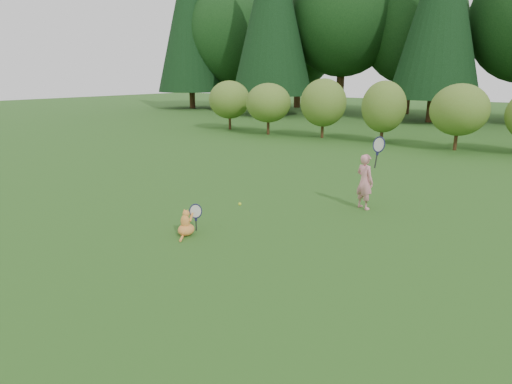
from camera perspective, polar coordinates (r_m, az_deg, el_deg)
The scene contains 5 objects.
ground at distance 8.30m, azimuth -4.33°, elevation -5.65°, with size 100.00×100.00×0.00m, color #1D4B15.
shrub_row at distance 19.66m, azimuth 20.68°, elevation 9.80°, with size 28.00×3.00×2.80m, color #576A21, non-canonical shape.
child at distance 9.98m, azimuth 14.35°, elevation 1.51°, with size 0.75×0.50×1.89m.
cat at distance 8.29m, azimuth -9.28°, elevation -3.92°, with size 0.42×0.71×0.70m.
tennis_ball at distance 7.84m, azimuth -2.17°, elevation -1.61°, with size 0.06×0.06×0.06m.
Camera 1 is at (4.95, -5.97, 2.97)m, focal length 30.00 mm.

